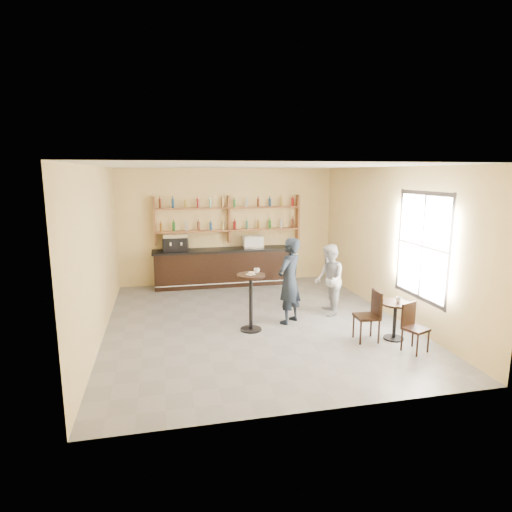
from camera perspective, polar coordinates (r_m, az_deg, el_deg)
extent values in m
plane|color=slate|center=(9.05, -0.13, -8.80)|extent=(7.00, 7.00, 0.00)
plane|color=white|center=(8.51, -0.14, 11.91)|extent=(7.00, 7.00, 0.00)
plane|color=#F1D189|center=(12.05, -3.74, 3.99)|extent=(7.00, 0.00, 7.00)
plane|color=#F1D189|center=(5.36, 7.99, -5.00)|extent=(7.00, 0.00, 7.00)
plane|color=#F1D189|center=(8.52, -20.24, 0.41)|extent=(0.00, 7.00, 7.00)
plane|color=#F1D189|center=(9.73, 17.40, 1.83)|extent=(0.00, 7.00, 7.00)
plane|color=white|center=(8.71, 21.31, 1.22)|extent=(0.00, 2.00, 2.00)
cube|color=white|center=(8.28, -0.70, -2.45)|extent=(0.21, 0.21, 0.00)
torus|color=#E19852|center=(8.27, -0.62, -2.29)|extent=(0.15, 0.15, 0.05)
imported|color=white|center=(8.39, 0.10, -1.96)|extent=(0.12, 0.12, 0.09)
imported|color=black|center=(8.80, 4.47, -3.33)|extent=(0.77, 0.75, 1.79)
imported|color=white|center=(8.37, 18.46, -5.55)|extent=(0.12, 0.12, 0.10)
imported|color=#A6A6AB|center=(9.45, 9.71, -3.15)|extent=(0.74, 0.87, 1.56)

